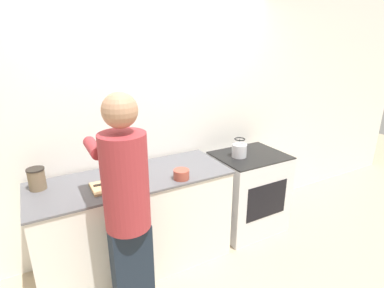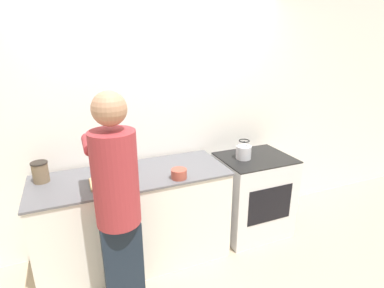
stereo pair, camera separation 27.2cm
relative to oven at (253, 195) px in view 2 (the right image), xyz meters
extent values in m
plane|color=tan|center=(-0.90, -0.31, -0.44)|extent=(12.00, 12.00, 0.00)
cube|color=white|center=(-0.90, 0.41, 0.86)|extent=(8.00, 0.05, 2.60)
cube|color=silver|center=(-1.31, 0.02, 0.00)|extent=(1.72, 0.65, 0.89)
cube|color=#56565B|center=(-1.31, 0.02, 0.46)|extent=(1.74, 0.68, 0.02)
cube|color=silver|center=(0.00, 0.00, -0.01)|extent=(0.74, 0.61, 0.88)
cube|color=black|center=(0.00, 0.00, 0.44)|extent=(0.74, 0.61, 0.01)
cube|color=black|center=(0.00, -0.30, 0.04)|extent=(0.52, 0.01, 0.39)
cube|color=#19232F|center=(-1.52, -0.54, -0.04)|extent=(0.28, 0.17, 0.81)
cylinder|color=maroon|center=(-1.52, -0.54, 0.71)|extent=(0.31, 0.31, 0.68)
sphere|color=#A87A5B|center=(-1.52, -0.54, 1.20)|extent=(0.23, 0.23, 0.23)
cylinder|color=maroon|center=(-1.65, -0.25, 0.89)|extent=(0.09, 0.30, 0.09)
cylinder|color=maroon|center=(-1.39, -0.25, 0.89)|extent=(0.09, 0.30, 0.09)
cube|color=tan|center=(-1.48, -0.07, 0.47)|extent=(0.38, 0.24, 0.02)
cube|color=silver|center=(-1.49, -0.04, 0.49)|extent=(0.14, 0.05, 0.01)
cube|color=black|center=(-1.61, -0.03, 0.49)|extent=(0.09, 0.04, 0.01)
cylinder|color=silver|center=(-0.14, 0.02, 0.51)|extent=(0.16, 0.16, 0.14)
cone|color=silver|center=(-0.14, 0.02, 0.60)|extent=(0.13, 0.13, 0.03)
sphere|color=black|center=(-0.14, 0.02, 0.62)|extent=(0.02, 0.02, 0.02)
torus|color=black|center=(-0.14, 0.02, 0.64)|extent=(0.11, 0.11, 0.01)
cylinder|color=#9E4738|center=(-0.94, -0.21, 0.51)|extent=(0.14, 0.14, 0.08)
cylinder|color=#756047|center=(-2.05, 0.17, 0.55)|extent=(0.13, 0.13, 0.17)
cylinder|color=#28231E|center=(-2.05, 0.17, 0.64)|extent=(0.14, 0.14, 0.01)
camera|label=1|loc=(-2.00, -2.34, 1.60)|focal=28.00mm
camera|label=2|loc=(-1.76, -2.45, 1.60)|focal=28.00mm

